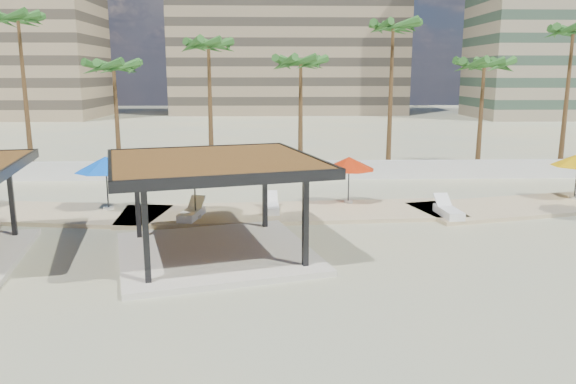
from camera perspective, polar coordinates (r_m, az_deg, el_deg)
name	(u,v)px	position (r m, az deg, el deg)	size (l,w,h in m)	color
ground	(243,263)	(20.04, -4.64, -7.24)	(200.00, 200.00, 0.00)	tan
promenade	(291,210)	(27.38, 0.33, -1.82)	(44.45, 7.97, 0.24)	#C6B284
boundary_wall	(255,170)	(35.43, -3.39, 2.21)	(56.00, 0.30, 1.20)	silver
building_mid	(288,26)	(97.26, 0.01, 16.48)	(38.00, 16.00, 30.40)	#847259
pavilion_central	(214,198)	(20.42, -7.50, -0.61)	(8.84, 8.84, 3.64)	beige
umbrella_b	(194,169)	(25.29, -9.53, 2.33)	(3.87, 3.87, 2.61)	beige
umbrella_c	(349,163)	(28.11, 6.22, 2.91)	(3.12, 3.12, 2.34)	beige
umbrella_f	(106,164)	(27.88, -18.05, 2.71)	(3.65, 3.65, 2.56)	beige
lounger_a	(192,213)	(25.77, -9.75, -2.15)	(1.08, 2.25, 0.82)	white
lounger_b	(271,207)	(26.68, -1.70, -1.51)	(0.75, 2.09, 0.78)	white
lounger_c	(448,211)	(26.78, 15.96, -1.89)	(0.88, 2.27, 0.84)	white
palm_b	(18,25)	(40.99, -25.70, 15.00)	(3.00, 3.00, 10.84)	brown
palm_c	(114,71)	(38.34, -17.28, 11.70)	(3.00, 3.00, 7.84)	brown
palm_d	(209,50)	(38.05, -8.07, 14.09)	(3.00, 3.00, 9.23)	brown
palm_e	(301,67)	(37.36, 1.30, 12.62)	(3.00, 3.00, 8.11)	brown
palm_f	(393,33)	(38.43, 10.62, 15.61)	(3.00, 3.00, 10.40)	brown
palm_g	(484,69)	(39.65, 19.30, 11.76)	(3.00, 3.00, 7.99)	brown
palm_h	(573,37)	(42.73, 26.96, 13.88)	(3.00, 3.00, 10.17)	brown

